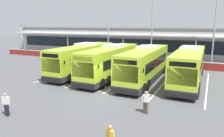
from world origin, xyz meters
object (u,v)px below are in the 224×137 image
Objects in this scene: coach_bus_leftmost at (83,59)px; lamp_post_west at (108,23)px; coach_bus_right_centre at (189,67)px; pedestrian_near_bin at (146,101)px; lamp_post_centre at (152,23)px; coach_bus_centre at (145,65)px; coach_bus_left_centre at (111,62)px; lamp_post_east at (215,23)px; pedestrian_in_dark_coat at (6,104)px.

coach_bus_leftmost is 1.11× the size of lamp_post_west.
coach_bus_leftmost is 1.00× the size of coach_bus_right_centre.
lamp_post_centre reaches higher than pedestrian_near_bin.
coach_bus_centre is 4.52m from coach_bus_right_centre.
coach_bus_left_centre is 7.51× the size of pedestrian_near_bin.
pedestrian_near_bin is 21.40m from lamp_post_east.
pedestrian_near_bin is (10.78, -8.75, -0.91)m from coach_bus_leftmost.
coach_bus_right_centre is 17.27m from pedestrian_in_dark_coat.
coach_bus_leftmost is 7.51× the size of pedestrian_near_bin.
lamp_post_centre is at bearing 81.61° from coach_bus_left_centre.
lamp_post_west is at bearing 143.70° from coach_bus_right_centre.
coach_bus_left_centre is 10.72m from pedestrian_near_bin.
coach_bus_leftmost is at bearing -141.89° from lamp_post_east.
pedestrian_in_dark_coat is at bearing -79.77° from coach_bus_leftmost.
coach_bus_right_centre is 1.11× the size of lamp_post_centre.
coach_bus_leftmost is 1.11× the size of lamp_post_east.
coach_bus_leftmost is 13.41m from pedestrian_in_dark_coat.
lamp_post_east is (10.66, 12.00, 4.50)m from coach_bus_left_centre.
lamp_post_west is (-4.47, 24.68, 5.42)m from pedestrian_in_dark_coat.
lamp_post_centre reaches higher than coach_bus_leftmost.
coach_bus_leftmost is 13.33m from lamp_post_centre.
lamp_post_west is (-10.27, 11.78, 4.50)m from coach_bus_centre.
lamp_post_west is at bearing -179.78° from lamp_post_east.
lamp_post_centre is (1.70, 11.55, 4.50)m from coach_bus_left_centre.
lamp_post_centre is at bearing 81.99° from pedestrian_in_dark_coat.
lamp_post_centre reaches higher than coach_bus_left_centre.
pedestrian_near_bin is 0.15× the size of lamp_post_centre.
coach_bus_leftmost is 8.19m from coach_bus_centre.
coach_bus_left_centre is at bearing -177.88° from coach_bus_centre.
pedestrian_in_dark_coat is (-10.21, -13.89, -0.91)m from coach_bus_right_centre.
coach_bus_left_centre is at bearing -98.39° from lamp_post_centre.
pedestrian_near_bin is (8.41, 4.42, 0.00)m from pedestrian_in_dark_coat.
pedestrian_in_dark_coat is (-1.72, -12.74, -0.91)m from coach_bus_left_centre.
coach_bus_left_centre is 16.67m from lamp_post_east.
lamp_post_east is (3.97, 20.32, 5.42)m from pedestrian_near_bin.
coach_bus_left_centre is 1.11× the size of lamp_post_west.
coach_bus_leftmost is at bearing 178.08° from coach_bus_centre.
lamp_post_east is at bearing 78.95° from pedestrian_near_bin.
lamp_post_west is 7.90m from lamp_post_centre.
pedestrian_in_dark_coat is at bearing -152.28° from pedestrian_near_bin.
coach_bus_right_centre is 1.11× the size of lamp_post_west.
coach_bus_centre is 1.11× the size of lamp_post_centre.
coach_bus_left_centre reaches higher than pedestrian_near_bin.
lamp_post_west is (-2.09, 11.51, 4.50)m from coach_bus_leftmost.
lamp_post_east is at bearing 48.38° from coach_bus_left_centre.
pedestrian_near_bin is at bearing -57.56° from lamp_post_west.
coach_bus_centre and coach_bus_right_centre have the same top height.
coach_bus_left_centre and coach_bus_right_centre have the same top height.
lamp_post_centre is (-2.38, 11.40, 4.50)m from coach_bus_centre.
coach_bus_leftmost is at bearing -176.70° from coach_bus_right_centre.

